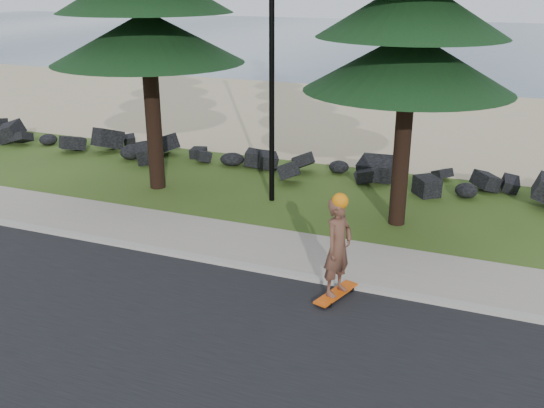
% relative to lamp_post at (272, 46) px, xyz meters
% --- Properties ---
extents(ground, '(160.00, 160.00, 0.00)m').
position_rel_lamp_post_xyz_m(ground, '(0.00, -3.20, -4.13)').
color(ground, '#324E18').
rests_on(ground, ground).
extents(road, '(160.00, 7.00, 0.02)m').
position_rel_lamp_post_xyz_m(road, '(0.00, -7.70, -4.12)').
color(road, black).
rests_on(road, ground).
extents(kerb, '(160.00, 0.20, 0.10)m').
position_rel_lamp_post_xyz_m(kerb, '(0.00, -4.10, -4.08)').
color(kerb, '#ABA59A').
rests_on(kerb, ground).
extents(sidewalk, '(160.00, 2.00, 0.08)m').
position_rel_lamp_post_xyz_m(sidewalk, '(0.00, -3.00, -4.09)').
color(sidewalk, gray).
rests_on(sidewalk, ground).
extents(beach_sand, '(160.00, 15.00, 0.01)m').
position_rel_lamp_post_xyz_m(beach_sand, '(0.00, 11.30, -4.13)').
color(beach_sand, tan).
rests_on(beach_sand, ground).
extents(ocean, '(160.00, 58.00, 0.01)m').
position_rel_lamp_post_xyz_m(ocean, '(0.00, 47.80, -4.13)').
color(ocean, '#344D64').
rests_on(ocean, ground).
extents(seawall_boulders, '(60.00, 2.40, 1.10)m').
position_rel_lamp_post_xyz_m(seawall_boulders, '(0.00, 2.40, -4.13)').
color(seawall_boulders, black).
rests_on(seawall_boulders, ground).
extents(lamp_post, '(0.25, 0.14, 8.14)m').
position_rel_lamp_post_xyz_m(lamp_post, '(0.00, 0.00, 0.00)').
color(lamp_post, black).
rests_on(lamp_post, ground).
extents(skateboarder, '(0.64, 1.16, 2.11)m').
position_rel_lamp_post_xyz_m(skateboarder, '(3.15, -4.60, -3.07)').
color(skateboarder, '#DE500D').
rests_on(skateboarder, ground).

